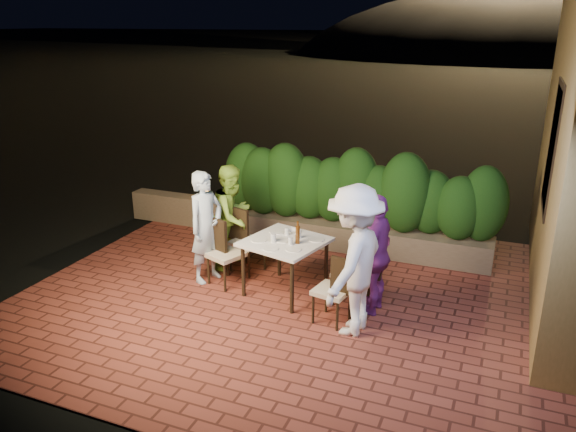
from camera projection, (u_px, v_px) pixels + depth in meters
The scene contains 30 objects.
ground at pixel (287, 312), 7.00m from camera, with size 400.00×400.00×0.00m, color black.
terrace_floor at pixel (301, 299), 7.45m from camera, with size 7.00×6.00×0.15m, color brown.
window_pane at pixel (555, 148), 6.64m from camera, with size 0.08×1.00×1.40m, color black.
window_frame at pixel (554, 148), 6.65m from camera, with size 0.06×1.15×1.55m, color black.
planter at pixel (354, 236), 8.87m from camera, with size 4.20×0.55×0.40m, color brown.
hedge at pixel (356, 191), 8.62m from camera, with size 4.00×0.70×1.10m, color #173E10, non-canonical shape.
parapet at pixel (190, 210), 9.92m from camera, with size 2.20×0.30×0.50m, color brown.
hill at pixel (516, 93), 60.08m from camera, with size 52.00×40.00×22.00m, color black.
dining_table at pixel (285, 267), 7.34m from camera, with size 0.94×0.94×0.75m, color white, non-canonical shape.
plate_nw at pixel (259, 240), 7.21m from camera, with size 0.21×0.21×0.01m, color white.
plate_sw at pixel (277, 232), 7.50m from camera, with size 0.22×0.22×0.01m, color white.
plate_ne at pixel (294, 249), 6.91m from camera, with size 0.20×0.20×0.01m, color white.
plate_se at pixel (316, 239), 7.23m from camera, with size 0.21×0.21×0.01m, color white.
plate_centre at pixel (282, 240), 7.20m from camera, with size 0.20×0.20×0.01m, color white.
plate_front at pixel (271, 249), 6.94m from camera, with size 0.20×0.20×0.01m, color white.
glass_nw at pixel (273, 238), 7.13m from camera, with size 0.07×0.07×0.12m, color silver.
glass_sw at pixel (287, 232), 7.38m from camera, with size 0.06×0.06×0.10m, color silver.
glass_ne at pixel (290, 241), 7.06m from camera, with size 0.06×0.06×0.10m, color silver.
glass_se at pixel (299, 234), 7.28m from camera, with size 0.06×0.06×0.10m, color silver.
beer_bottle at pixel (298, 232), 7.07m from camera, with size 0.06×0.06×0.30m, color #4E2A0D, non-canonical shape.
bowl at pixel (294, 231), 7.48m from camera, with size 0.16×0.16×0.04m, color white.
chair_left_front at pixel (226, 253), 7.58m from camera, with size 0.42×0.42×0.91m, color black, non-canonical shape.
chair_left_back at pixel (247, 241), 7.98m from camera, with size 0.42×0.42×0.91m, color black, non-canonical shape.
chair_right_front at pixel (332, 289), 6.62m from camera, with size 0.39×0.39×0.85m, color black, non-canonical shape.
chair_right_back at pixel (352, 272), 7.04m from camera, with size 0.41×0.41×0.89m, color black, non-canonical shape.
diner_blue at pixel (206, 227), 7.60m from camera, with size 0.57×0.37×1.56m, color silver.
diner_green at pixel (233, 216), 8.07m from camera, with size 0.74×0.58×1.52m, color #9DD542.
diner_white at pixel (354, 261), 6.28m from camera, with size 1.14×0.65×1.76m, color white.
diner_purple at pixel (376, 254), 6.78m from camera, with size 0.89×0.37×1.51m, color #7A2A7E.
parapet_lamp at pixel (205, 195), 9.69m from camera, with size 0.10×0.10×0.14m, color orange.
Camera 1 is at (2.35, -5.75, 3.43)m, focal length 35.00 mm.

